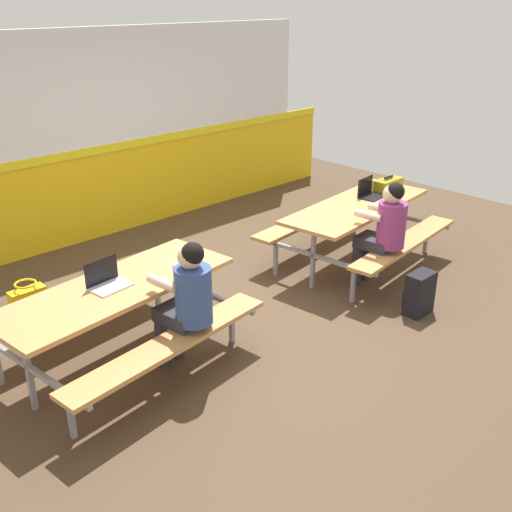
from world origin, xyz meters
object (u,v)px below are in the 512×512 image
object	(u,v)px
picnic_table_right	(356,218)
student_nearer	(187,297)
toolbox_grey	(388,185)
student_further	(384,227)
tote_bag_bright	(29,305)
laptop_dark	(370,193)
laptop_silver	(107,281)
picnic_table_left	(118,303)
backpack_dark	(419,294)

from	to	relation	value
picnic_table_right	student_nearer	xyz separation A→B (m)	(-2.78, -0.43, 0.13)
toolbox_grey	picnic_table_right	bearing A→B (deg)	-173.52
student_nearer	student_further	size ratio (longest dim) A/B	1.00
tote_bag_bright	laptop_dark	bearing A→B (deg)	-18.23
laptop_dark	tote_bag_bright	xyz separation A→B (m)	(-3.73, 1.23, -0.59)
student_further	laptop_silver	world-z (taller)	student_further
laptop_dark	picnic_table_left	bearing A→B (deg)	179.70
picnic_table_left	toolbox_grey	size ratio (longest dim) A/B	5.36
picnic_table_left	student_nearer	size ratio (longest dim) A/B	1.78
backpack_dark	laptop_dark	bearing A→B (deg)	56.78
student_nearer	laptop_silver	distance (m)	0.68
student_nearer	toolbox_grey	bearing A→B (deg)	8.30
student_further	toolbox_grey	world-z (taller)	student_further
picnic_table_left	laptop_dark	distance (m)	3.46
student_further	backpack_dark	bearing A→B (deg)	-107.55
laptop_dark	student_nearer	bearing A→B (deg)	-170.81
laptop_dark	toolbox_grey	world-z (taller)	laptop_dark
laptop_dark	backpack_dark	xyz separation A→B (m)	(-0.83, -1.27, -0.57)
picnic_table_left	student_further	xyz separation A→B (m)	(2.81, -0.69, 0.13)
laptop_silver	picnic_table_left	bearing A→B (deg)	-29.81
picnic_table_right	tote_bag_bright	distance (m)	3.66
picnic_table_right	laptop_silver	distance (m)	3.18
student_nearer	student_further	bearing A→B (deg)	-3.86
student_nearer	backpack_dark	world-z (taller)	student_nearer
tote_bag_bright	toolbox_grey	bearing A→B (deg)	-16.61
picnic_table_right	laptop_silver	bearing A→B (deg)	177.75
laptop_silver	toolbox_grey	bearing A→B (deg)	-0.66
laptop_silver	tote_bag_bright	world-z (taller)	laptop_silver
picnic_table_right	tote_bag_bright	bearing A→B (deg)	159.01
student_further	toolbox_grey	xyz separation A→B (m)	(1.02, 0.68, 0.10)
backpack_dark	tote_bag_bright	distance (m)	3.83
student_further	tote_bag_bright	bearing A→B (deg)	148.41
student_nearer	tote_bag_bright	bearing A→B (deg)	109.57
picnic_table_right	laptop_silver	world-z (taller)	laptop_silver
picnic_table_left	backpack_dark	size ratio (longest dim) A/B	4.88
laptop_silver	backpack_dark	distance (m)	3.04
student_nearer	backpack_dark	bearing A→B (deg)	-18.58
picnic_table_left	tote_bag_bright	size ratio (longest dim) A/B	4.99
picnic_table_left	laptop_silver	world-z (taller)	laptop_silver
laptop_dark	toolbox_grey	distance (m)	0.37
picnic_table_left	laptop_silver	distance (m)	0.22
laptop_silver	laptop_dark	size ratio (longest dim) A/B	1.00
picnic_table_left	toolbox_grey	bearing A→B (deg)	-0.20
student_further	backpack_dark	xyz separation A→B (m)	(-0.19, -0.60, -0.49)
picnic_table_right	backpack_dark	distance (m)	1.35
student_further	laptop_dark	xyz separation A→B (m)	(0.64, 0.67, 0.08)
laptop_silver	backpack_dark	world-z (taller)	laptop_silver
picnic_table_left	tote_bag_bright	world-z (taller)	picnic_table_left
toolbox_grey	tote_bag_bright	xyz separation A→B (m)	(-4.10, 1.22, -0.62)
laptop_silver	toolbox_grey	distance (m)	3.88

